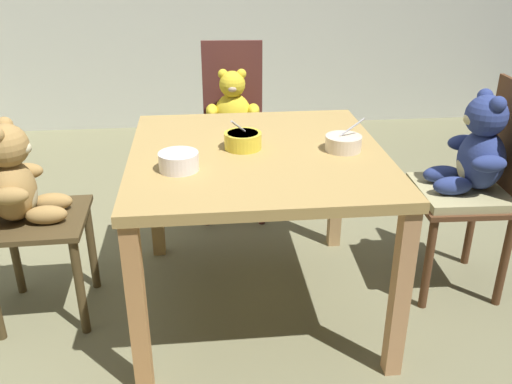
{
  "coord_description": "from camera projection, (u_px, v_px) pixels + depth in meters",
  "views": [
    {
      "loc": [
        -0.21,
        -2.0,
        1.46
      ],
      "look_at": [
        0.0,
        0.05,
        0.51
      ],
      "focal_mm": 39.1,
      "sensor_mm": 36.0,
      "label": 1
    }
  ],
  "objects": [
    {
      "name": "porridge_bowl_white_near_left",
      "position": [
        179.0,
        161.0,
        1.96
      ],
      "size": [
        0.14,
        0.14,
        0.06
      ],
      "color": "white",
      "rests_on": "dining_table"
    },
    {
      "name": "teddy_chair_far_center",
      "position": [
        233.0,
        117.0,
        3.06
      ],
      "size": [
        0.39,
        0.4,
        0.94
      ],
      "rotation": [
        0.0,
        0.0,
        -1.63
      ],
      "color": "#542925",
      "rests_on": "ground_plane"
    },
    {
      "name": "porridge_bowl_yellow_center",
      "position": [
        243.0,
        140.0,
        2.16
      ],
      "size": [
        0.15,
        0.15,
        0.13
      ],
      "color": "yellow",
      "rests_on": "dining_table"
    },
    {
      "name": "dining_table",
      "position": [
        257.0,
        172.0,
        2.18
      ],
      "size": [
        0.98,
        1.02,
        0.71
      ],
      "color": "#AB8A4C",
      "rests_on": "ground_plane"
    },
    {
      "name": "porridge_bowl_cream_near_right",
      "position": [
        343.0,
        143.0,
        2.14
      ],
      "size": [
        0.15,
        0.14,
        0.13
      ],
      "color": "beige",
      "rests_on": "dining_table"
    },
    {
      "name": "teddy_chair_near_right",
      "position": [
        475.0,
        166.0,
        2.33
      ],
      "size": [
        0.4,
        0.41,
        0.93
      ],
      "rotation": [
        0.0,
        0.0,
        3.1
      ],
      "color": "#51311D",
      "rests_on": "ground_plane"
    },
    {
      "name": "teddy_chair_near_left",
      "position": [
        16.0,
        190.0,
        2.14
      ],
      "size": [
        0.4,
        0.39,
        0.94
      ],
      "rotation": [
        0.0,
        0.0,
        0.02
      ],
      "color": "#48381F",
      "rests_on": "ground_plane"
    },
    {
      "name": "ground_plane",
      "position": [
        257.0,
        306.0,
        2.45
      ],
      "size": [
        5.2,
        5.2,
        0.04
      ],
      "color": "#757252"
    }
  ]
}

